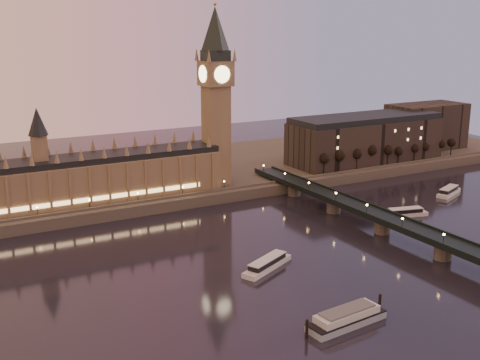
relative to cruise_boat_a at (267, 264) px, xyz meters
name	(u,v)px	position (x,y,z in m)	size (l,w,h in m)	color
ground	(234,286)	(-20.57, -8.74, -2.02)	(700.00, 700.00, 0.00)	black
far_embankment	(152,177)	(9.43, 156.26, 0.98)	(560.00, 130.00, 6.00)	#423D35
palace_of_westminster	(54,177)	(-60.69, 112.25, 19.68)	(180.00, 26.62, 52.00)	brown
big_ben	(216,86)	(33.42, 112.25, 61.93)	(17.68, 17.68, 104.00)	brown
westminster_bridge	(410,234)	(71.04, -8.74, 3.49)	(13.20, 260.00, 15.30)	black
city_block	(386,134)	(174.37, 122.19, 20.22)	(155.00, 45.00, 34.00)	black
bare_tree_0	(324,159)	(103.19, 100.26, 13.80)	(6.46, 6.46, 13.15)	black
bare_tree_1	(340,157)	(115.95, 100.26, 13.80)	(6.46, 6.46, 13.15)	black
bare_tree_2	(356,155)	(128.72, 100.26, 13.80)	(6.46, 6.46, 13.15)	black
bare_tree_3	(371,153)	(141.48, 100.26, 13.80)	(6.46, 6.46, 13.15)	black
bare_tree_4	(386,151)	(154.24, 100.26, 13.80)	(6.46, 6.46, 13.15)	black
bare_tree_5	(400,149)	(167.00, 100.26, 13.80)	(6.46, 6.46, 13.15)	black
bare_tree_6	(414,147)	(179.76, 100.26, 13.80)	(6.46, 6.46, 13.15)	black
bare_tree_7	(427,146)	(192.52, 100.26, 13.80)	(6.46, 6.46, 13.15)	black
bare_tree_8	(440,144)	(205.28, 100.26, 13.80)	(6.46, 6.46, 13.15)	black
bare_tree_9	(453,142)	(218.04, 100.26, 13.80)	(6.46, 6.46, 13.15)	black
cruise_boat_a	(267,264)	(0.00, 0.00, 0.00)	(28.53, 18.21, 4.59)	silver
cruise_boat_b	(405,212)	(100.64, 24.83, -0.09)	(24.56, 11.89, 4.40)	silver
cruise_boat_c	(449,191)	(152.84, 43.09, 0.01)	(23.70, 14.61, 4.61)	silver
moored_barge	(347,318)	(-1.96, -54.11, 0.64)	(34.32, 11.01, 6.32)	#8BA0B1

